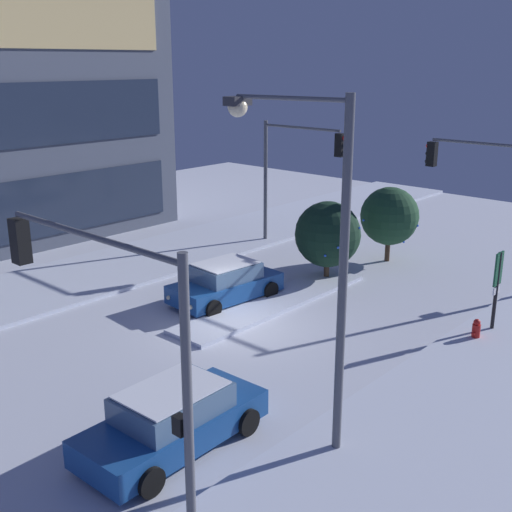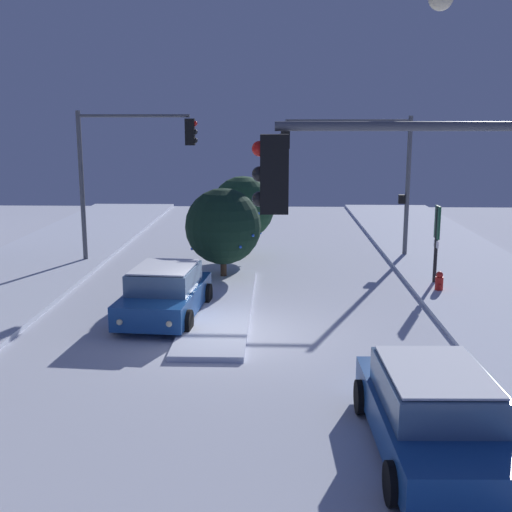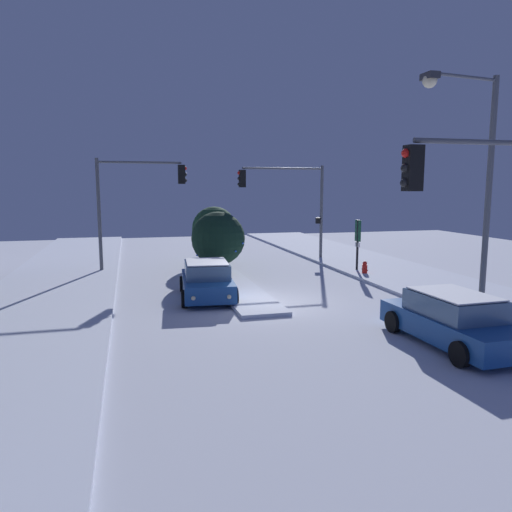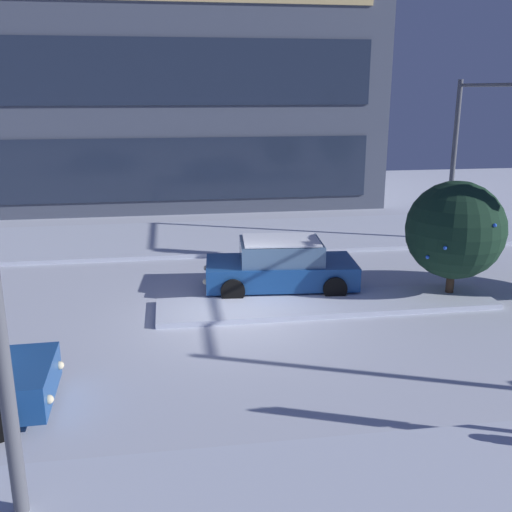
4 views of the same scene
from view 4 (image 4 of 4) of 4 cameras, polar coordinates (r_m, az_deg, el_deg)
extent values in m
plane|color=silver|center=(14.85, -1.77, -6.09)|extent=(52.00, 52.00, 0.00)
cube|color=silver|center=(22.64, -4.27, 1.83)|extent=(52.00, 5.20, 0.14)
cube|color=silver|center=(15.74, 6.95, -4.64)|extent=(9.00, 1.80, 0.14)
cube|color=#232D42|center=(26.83, -9.71, 8.28)|extent=(19.43, 0.10, 2.80)
cube|color=#232D42|center=(26.61, -10.15, 17.25)|extent=(19.43, 0.10, 2.80)
sphere|color=#F9E5B2|center=(11.96, -18.54, -10.06)|extent=(0.16, 0.16, 0.16)
sphere|color=#F9E5B2|center=(10.82, -19.48, -13.02)|extent=(0.16, 0.16, 0.16)
cylinder|color=black|center=(12.45, -21.97, -10.20)|extent=(0.67, 0.24, 0.66)
cube|color=#19478C|center=(16.76, 2.40, -1.57)|extent=(4.36, 2.24, 0.66)
cube|color=slate|center=(16.59, 2.42, 0.44)|extent=(2.41, 1.89, 0.60)
cube|color=white|center=(16.50, 2.44, 1.56)|extent=(2.23, 1.76, 0.04)
sphere|color=#F9E5B2|center=(16.07, -4.93, -2.52)|extent=(0.16, 0.16, 0.16)
sphere|color=#F9E5B2|center=(17.30, -4.86, -1.17)|extent=(0.16, 0.16, 0.16)
cylinder|color=black|center=(15.84, -2.26, -3.39)|extent=(0.68, 0.27, 0.66)
cylinder|color=black|center=(17.64, -2.44, -1.36)|extent=(0.68, 0.27, 0.66)
cylinder|color=black|center=(16.15, 7.67, -3.15)|extent=(0.68, 0.27, 0.66)
cylinder|color=black|center=(17.91, 6.50, -1.17)|extent=(0.68, 0.27, 0.66)
cylinder|color=#565960|center=(22.74, 18.63, 8.49)|extent=(0.18, 0.18, 5.89)
cylinder|color=#565960|center=(20.71, 22.04, 15.17)|extent=(0.12, 4.26, 0.12)
cylinder|color=#473323|center=(17.08, 18.35, -2.55)|extent=(0.22, 0.22, 0.78)
sphere|color=black|center=(16.69, 18.80, 2.41)|extent=(2.66, 2.66, 2.66)
sphere|color=blue|center=(17.23, 22.93, 2.92)|extent=(0.10, 0.10, 0.10)
sphere|color=blue|center=(15.45, 17.92, 0.75)|extent=(0.10, 0.10, 0.10)
sphere|color=blue|center=(17.25, 21.57, 5.46)|extent=(0.10, 0.10, 0.10)
sphere|color=blue|center=(17.68, 19.41, -0.53)|extent=(0.10, 0.10, 0.10)
sphere|color=blue|center=(17.73, 16.52, 0.79)|extent=(0.10, 0.10, 0.10)
sphere|color=blue|center=(17.40, 21.64, -0.14)|extent=(0.10, 0.10, 0.10)
sphere|color=blue|center=(15.79, 16.34, -0.11)|extent=(0.10, 0.10, 0.10)
sphere|color=blue|center=(15.76, 22.22, 2.78)|extent=(0.10, 0.10, 0.10)
camera|label=1|loc=(13.23, -103.11, 9.97)|focal=45.36mm
camera|label=2|loc=(19.26, -58.91, 8.18)|focal=45.47mm
camera|label=3|loc=(24.46, -49.45, 7.79)|focal=33.87mm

